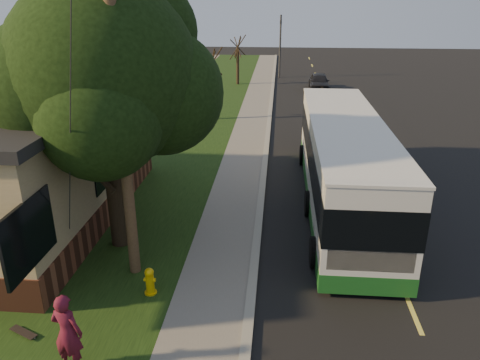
# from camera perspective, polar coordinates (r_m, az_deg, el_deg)

# --- Properties ---
(ground) EXTENTS (120.00, 120.00, 0.00)m
(ground) POSITION_cam_1_polar(r_m,az_deg,el_deg) (12.33, 1.33, -14.45)
(ground) COLOR black
(ground) RESTS_ON ground
(road) EXTENTS (8.00, 80.00, 0.01)m
(road) POSITION_cam_1_polar(r_m,az_deg,el_deg) (21.49, 13.74, 1.37)
(road) COLOR black
(road) RESTS_ON ground
(curb) EXTENTS (0.25, 80.00, 0.12)m
(curb) POSITION_cam_1_polar(r_m,az_deg,el_deg) (21.20, 3.02, 1.87)
(curb) COLOR gray
(curb) RESTS_ON ground
(sidewalk) EXTENTS (2.00, 80.00, 0.08)m
(sidewalk) POSITION_cam_1_polar(r_m,az_deg,el_deg) (21.26, 0.33, 1.90)
(sidewalk) COLOR slate
(sidewalk) RESTS_ON ground
(grass_verge) EXTENTS (5.00, 80.00, 0.07)m
(grass_verge) POSITION_cam_1_polar(r_m,az_deg,el_deg) (21.80, -8.89, 2.13)
(grass_verge) COLOR black
(grass_verge) RESTS_ON ground
(fire_hydrant) EXTENTS (0.32, 0.32, 0.74)m
(fire_hydrant) POSITION_cam_1_polar(r_m,az_deg,el_deg) (12.47, -10.93, -12.00)
(fire_hydrant) COLOR #E2B30B
(fire_hydrant) RESTS_ON grass_verge
(utility_pole) EXTENTS (2.86, 3.21, 9.07)m
(utility_pole) POSITION_cam_1_polar(r_m,az_deg,el_deg) (11.88, -14.45, 8.20)
(utility_pole) COLOR #473321
(utility_pole) RESTS_ON ground
(leafy_tree) EXTENTS (6.30, 6.00, 7.80)m
(leafy_tree) POSITION_cam_1_polar(r_m,az_deg,el_deg) (13.60, -15.96, 12.03)
(leafy_tree) COLOR black
(leafy_tree) RESTS_ON grass_verge
(bare_tree_near) EXTENTS (1.38, 1.21, 4.31)m
(bare_tree_near) POSITION_cam_1_polar(r_m,az_deg,el_deg) (28.68, -3.46, 11.48)
(bare_tree_near) COLOR black
(bare_tree_near) RESTS_ON grass_verge
(bare_tree_far) EXTENTS (1.38, 1.21, 4.03)m
(bare_tree_far) POSITION_cam_1_polar(r_m,az_deg,el_deg) (40.43, -0.28, 14.34)
(bare_tree_far) COLOR black
(bare_tree_far) RESTS_ON grass_verge
(traffic_signal) EXTENTS (0.18, 0.22, 5.50)m
(traffic_signal) POSITION_cam_1_polar(r_m,az_deg,el_deg) (44.11, 4.93, 16.41)
(traffic_signal) COLOR #2D2D30
(traffic_signal) RESTS_ON ground
(transit_bus) EXTENTS (2.72, 11.77, 3.19)m
(transit_bus) POSITION_cam_1_polar(r_m,az_deg,el_deg) (17.10, 12.53, 2.21)
(transit_bus) COLOR silver
(transit_bus) RESTS_ON ground
(skateboarder) EXTENTS (0.71, 0.53, 1.78)m
(skateboarder) POSITION_cam_1_polar(r_m,az_deg,el_deg) (10.46, -20.30, -17.05)
(skateboarder) COLOR #541025
(skateboarder) RESTS_ON grass_verge
(skateboard_spare) EXTENTS (0.76, 0.48, 0.07)m
(skateboard_spare) POSITION_cam_1_polar(r_m,az_deg,el_deg) (12.21, -24.89, -16.50)
(skateboard_spare) COLOR black
(skateboard_spare) RESTS_ON grass_verge
(dumpster) EXTENTS (1.83, 1.58, 1.40)m
(dumpster) POSITION_cam_1_polar(r_m,az_deg,el_deg) (18.93, -21.32, 0.04)
(dumpster) COLOR black
(dumpster) RESTS_ON building_lot
(distant_car) EXTENTS (1.66, 3.93, 1.33)m
(distant_car) POSITION_cam_1_polar(r_m,az_deg,el_deg) (38.87, 9.59, 11.74)
(distant_car) COLOR black
(distant_car) RESTS_ON ground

